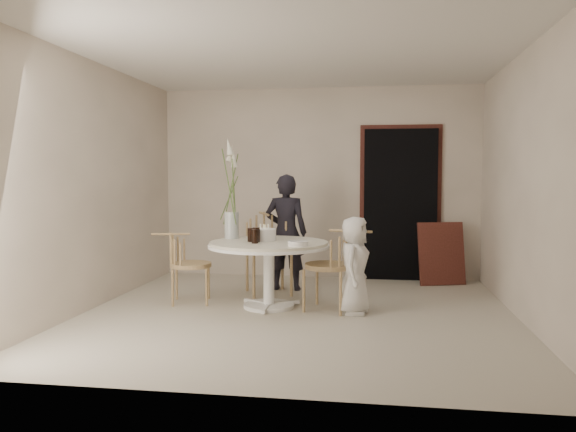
# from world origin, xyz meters

# --- Properties ---
(ground) EXTENTS (4.50, 4.50, 0.00)m
(ground) POSITION_xyz_m (0.00, 0.00, 0.00)
(ground) COLOR #BCB1A0
(ground) RESTS_ON ground
(room_shell) EXTENTS (4.50, 4.50, 4.50)m
(room_shell) POSITION_xyz_m (0.00, 0.00, 1.62)
(room_shell) COLOR silver
(room_shell) RESTS_ON ground
(doorway) EXTENTS (1.00, 0.10, 2.10)m
(doorway) POSITION_xyz_m (1.15, 2.19, 1.05)
(doorway) COLOR black
(doorway) RESTS_ON ground
(door_trim) EXTENTS (1.12, 0.03, 2.22)m
(door_trim) POSITION_xyz_m (1.15, 2.23, 1.11)
(door_trim) COLOR maroon
(door_trim) RESTS_ON ground
(table) EXTENTS (1.33, 1.33, 0.73)m
(table) POSITION_xyz_m (-0.35, 0.25, 0.62)
(table) COLOR white
(table) RESTS_ON ground
(picture_frame) EXTENTS (0.66, 0.36, 0.83)m
(picture_frame) POSITION_xyz_m (1.69, 1.89, 0.42)
(picture_frame) COLOR maroon
(picture_frame) RESTS_ON ground
(chair_far) EXTENTS (0.69, 0.72, 0.99)m
(chair_far) POSITION_xyz_m (-0.54, 1.09, 0.64)
(chair_far) COLOR tan
(chair_far) RESTS_ON ground
(chair_right) EXTENTS (0.60, 0.57, 0.89)m
(chair_right) POSITION_xyz_m (0.43, 0.20, 0.57)
(chair_right) COLOR tan
(chair_right) RESTS_ON ground
(chair_left) EXTENTS (0.54, 0.52, 0.81)m
(chair_left) POSITION_xyz_m (-1.38, 0.31, 0.52)
(chair_left) COLOR tan
(chair_left) RESTS_ON ground
(girl) EXTENTS (0.54, 0.36, 1.47)m
(girl) POSITION_xyz_m (-0.32, 1.25, 0.74)
(girl) COLOR black
(girl) RESTS_ON ground
(boy) EXTENTS (0.40, 0.55, 1.02)m
(boy) POSITION_xyz_m (0.59, 0.11, 0.51)
(boy) COLOR silver
(boy) RESTS_ON ground
(birthday_cake) EXTENTS (0.27, 0.27, 0.18)m
(birthday_cake) POSITION_xyz_m (-0.43, 0.35, 0.80)
(birthday_cake) COLOR white
(birthday_cake) RESTS_ON table
(cola_tumbler_a) EXTENTS (0.08, 0.08, 0.16)m
(cola_tumbler_a) POSITION_xyz_m (-0.47, 0.19, 0.81)
(cola_tumbler_a) COLOR black
(cola_tumbler_a) RESTS_ON table
(cola_tumbler_b) EXTENTS (0.09, 0.09, 0.15)m
(cola_tumbler_b) POSITION_xyz_m (-0.47, 0.07, 0.81)
(cola_tumbler_b) COLOR black
(cola_tumbler_b) RESTS_ON table
(cola_tumbler_c) EXTENTS (0.09, 0.09, 0.15)m
(cola_tumbler_c) POSITION_xyz_m (-0.54, 0.21, 0.81)
(cola_tumbler_c) COLOR black
(cola_tumbler_c) RESTS_ON table
(cola_tumbler_d) EXTENTS (0.07, 0.07, 0.13)m
(cola_tumbler_d) POSITION_xyz_m (-0.57, 0.35, 0.80)
(cola_tumbler_d) COLOR black
(cola_tumbler_d) RESTS_ON table
(plate_stack) EXTENTS (0.25, 0.25, 0.05)m
(plate_stack) POSITION_xyz_m (0.02, -0.09, 0.76)
(plate_stack) COLOR white
(plate_stack) RESTS_ON table
(flower_vase) EXTENTS (0.16, 0.16, 1.15)m
(flower_vase) POSITION_xyz_m (-0.84, 0.51, 1.13)
(flower_vase) COLOR #B9C2BE
(flower_vase) RESTS_ON table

